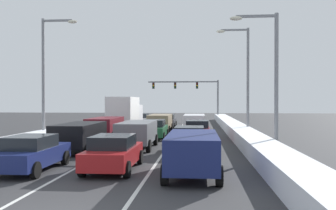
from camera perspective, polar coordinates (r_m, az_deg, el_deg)
The scene contains 24 objects.
ground_plane at distance 27.98m, azimuth -2.80°, elevation -5.47°, with size 124.81×124.81×0.00m, color #333335.
lane_stripe_between_right_lane_and_center_lane at distance 32.57m, azimuth 1.31°, elevation -4.60°, with size 0.14×52.80×0.01m, color silver.
lane_stripe_between_center_lane_and_left_lane at distance 32.96m, azimuth -4.61°, elevation -4.54°, with size 0.14×52.80×0.01m, color silver.
snow_bank_right_shoulder at distance 32.63m, azimuth 10.66°, elevation -3.81°, with size 1.62×52.80×0.90m, color white.
snow_bank_left_shoulder at distance 34.20m, azimuth -13.42°, elevation -3.64°, with size 1.67×52.80×0.87m, color white.
suv_navy_right_lane_nearest at distance 14.53m, azimuth 3.89°, elevation -7.13°, with size 2.16×4.90×1.67m.
sedan_black_right_lane_second at distance 21.01m, azimuth 3.36°, elevation -5.41°, with size 2.00×4.50×1.51m.
sedan_maroon_right_lane_third at distance 27.73m, azimuth 4.61°, elevation -3.95°, with size 2.00×4.50×1.51m.
suv_white_right_lane_fourth at distance 34.80m, azimuth 4.15°, elevation -2.60°, with size 2.16×4.90×1.67m.
sedan_silver_right_lane_fifth at distance 41.61m, azimuth 4.14°, elevation -2.42°, with size 2.00×4.50×1.51m.
sedan_red_center_lane_nearest at distance 15.92m, azimuth -8.54°, elevation -7.36°, with size 2.00×4.50×1.51m.
suv_gray_center_lane_second at distance 22.93m, azimuth -4.85°, elevation -4.27°, with size 2.16×4.90×1.67m.
sedan_green_center_lane_third at distance 28.64m, azimuth -2.23°, elevation -3.80°, with size 2.00×4.50×1.51m.
suv_tan_center_lane_fourth at distance 34.81m, azimuth -1.24°, elevation -2.60°, with size 2.16×4.90×1.67m.
sedan_charcoal_center_lane_fifth at distance 40.47m, azimuth -0.19°, elevation -2.50°, with size 2.00×4.50×1.51m.
sedan_navy_left_lane_nearest at distance 16.66m, azimuth -20.67°, elevation -7.04°, with size 2.00×4.50×1.51m.
suv_black_left_lane_second at distance 21.93m, azimuth -13.68°, elevation -4.52°, with size 2.16×4.90×1.67m.
suv_maroon_left_lane_third at distance 28.78m, azimuth -9.82°, elevation -3.28°, with size 2.16×4.90×1.67m.
box_truck_left_lane_fourth at distance 36.42m, azimuth -6.73°, elevation -1.06°, with size 2.53×7.20×3.36m.
sedan_silver_left_lane_fifth at distance 43.56m, azimuth -4.28°, elevation -2.28°, with size 2.00×4.50×1.51m.
traffic_light_gantry at distance 56.40m, azimuth 3.95°, elevation 2.42°, with size 10.94×0.47×6.20m.
street_lamp_right_near at distance 20.80m, azimuth 15.63°, elevation 5.35°, with size 2.66×0.36×7.80m.
street_lamp_right_mid at distance 30.28m, azimuth 11.80°, elevation 4.98°, with size 2.66×0.36×8.92m.
street_lamp_left_mid at distance 27.85m, azimuth -18.35°, elevation 5.37°, with size 2.66×0.36×8.94m.
Camera 1 is at (3.75, -8.37, 2.98)m, focal length 38.86 mm.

